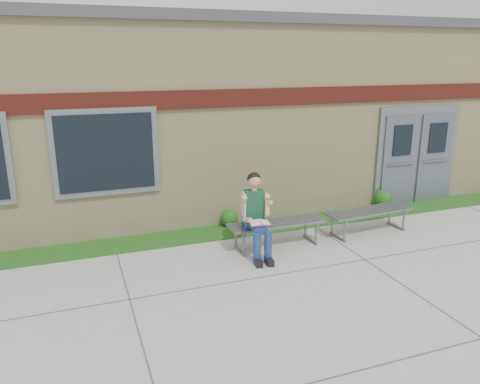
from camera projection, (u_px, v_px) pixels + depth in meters
name	position (u px, v px, depth m)	size (l,w,h in m)	color
ground	(329.00, 282.00, 7.28)	(80.00, 80.00, 0.00)	#9E9E99
grass_strip	(264.00, 226.00, 9.62)	(16.00, 0.80, 0.02)	#264D14
school_building	(214.00, 108.00, 12.10)	(16.20, 6.22, 4.20)	beige
bench_left	(276.00, 228.00, 8.56)	(1.80, 0.52, 0.47)	slate
bench_right	(369.00, 215.00, 9.22)	(1.84, 0.63, 0.47)	slate
girl	(256.00, 214.00, 8.09)	(0.53, 0.92, 1.46)	navy
shrub_mid	(229.00, 218.00, 9.57)	(0.35, 0.35, 0.35)	#264D14
shrub_east	(383.00, 198.00, 10.80)	(0.41, 0.41, 0.41)	#264D14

